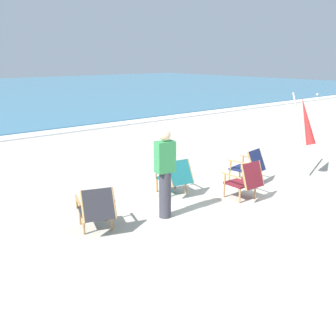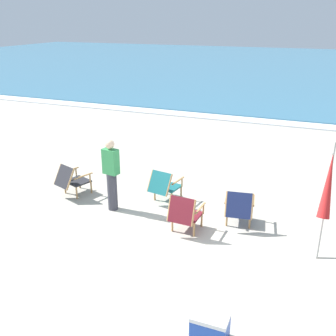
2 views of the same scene
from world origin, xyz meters
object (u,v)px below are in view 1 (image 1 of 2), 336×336
Objects in this scene: beach_chair_front_left at (249,165)px; umbrella_furled_red at (306,122)px; beach_chair_far_center at (246,180)px; person_near_chairs at (165,173)px; beach_chair_back_right at (175,176)px; beach_chair_back_left at (97,208)px.

beach_chair_front_left is 0.40× the size of umbrella_furled_red.
person_near_chairs reaches higher than beach_chair_far_center.
beach_chair_front_left reaches higher than beach_chair_back_right.
beach_chair_front_left is 0.49× the size of person_near_chairs.
beach_chair_far_center is 2.69m from umbrella_furled_red.
umbrella_furled_red is 1.24× the size of person_near_chairs.
umbrella_furled_red is at bearing -4.00° from beach_chair_back_left.
beach_chair_front_left is at bearing 6.03° from person_near_chairs.
umbrella_furled_red is (5.62, -0.39, 0.90)m from beach_chair_back_left.
beach_chair_back_right is (2.19, 0.51, 0.00)m from beach_chair_back_left.
person_near_chairs is at bearing -140.11° from beach_chair_back_right.
beach_chair_back_left is 5.71m from umbrella_furled_red.
beach_chair_far_center is at bearing -11.65° from beach_chair_back_left.
beach_chair_far_center is at bearing -11.38° from person_near_chairs.
beach_chair_back_right is at bearing 39.89° from person_near_chairs.
beach_chair_back_right is 1.91m from beach_chair_front_left.
person_near_chairs is (-2.78, -0.29, 0.41)m from beach_chair_front_left.
umbrella_furled_red reaches higher than beach_chair_back_right.
person_near_chairs reaches higher than beach_chair_front_left.
beach_chair_back_right is at bearing 128.34° from beach_chair_far_center.
beach_chair_back_left is at bearing 168.35° from beach_chair_far_center.
umbrella_furled_red is (3.43, -0.90, 0.90)m from beach_chair_back_right.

